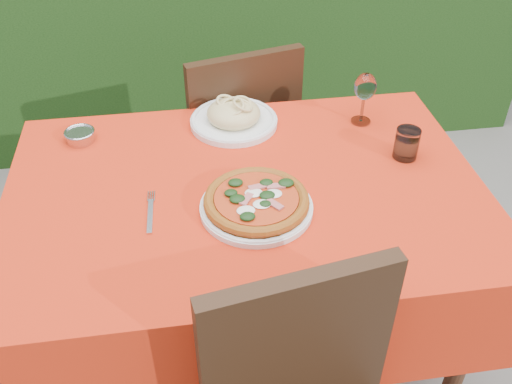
{
  "coord_description": "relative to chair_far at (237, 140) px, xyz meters",
  "views": [
    {
      "loc": [
        -0.15,
        -1.17,
        1.67
      ],
      "look_at": [
        0.02,
        -0.05,
        0.77
      ],
      "focal_mm": 40.0,
      "sensor_mm": 36.0,
      "label": 1
    }
  ],
  "objects": [
    {
      "name": "fork",
      "position": [
        -0.29,
        -0.67,
        0.24
      ],
      "size": [
        0.03,
        0.18,
        0.0
      ],
      "primitive_type": "cube",
      "rotation": [
        0.0,
        0.0,
        -0.04
      ],
      "color": "silver",
      "rests_on": "dining_table"
    },
    {
      "name": "pasta_plate",
      "position": [
        -0.04,
        -0.27,
        0.27
      ],
      "size": [
        0.27,
        0.27,
        0.08
      ],
      "rotation": [
        0.0,
        0.0,
        -0.3
      ],
      "color": "white",
      "rests_on": "dining_table"
    },
    {
      "name": "wine_glass",
      "position": [
        0.35,
        -0.32,
        0.35
      ],
      "size": [
        0.07,
        0.07,
        0.16
      ],
      "color": "silver",
      "rests_on": "dining_table"
    },
    {
      "name": "water_glass",
      "position": [
        0.42,
        -0.52,
        0.28
      ],
      "size": [
        0.07,
        0.07,
        0.09
      ],
      "color": "silver",
      "rests_on": "dining_table"
    },
    {
      "name": "steel_ramekin",
      "position": [
        -0.49,
        -0.3,
        0.25
      ],
      "size": [
        0.08,
        0.08,
        0.03
      ],
      "primitive_type": "cylinder",
      "color": "#B9BAC1",
      "rests_on": "dining_table"
    },
    {
      "name": "dining_table",
      "position": [
        -0.04,
        -0.59,
        0.09
      ],
      "size": [
        1.26,
        0.86,
        0.75
      ],
      "color": "#432415",
      "rests_on": "ground"
    },
    {
      "name": "chair_far",
      "position": [
        0.0,
        0.0,
        0.0
      ],
      "size": [
        0.49,
        0.49,
        0.89
      ],
      "rotation": [
        0.0,
        0.0,
        3.39
      ],
      "color": "black",
      "rests_on": "ground"
    },
    {
      "name": "pizza_plate",
      "position": [
        -0.03,
        -0.69,
        0.26
      ],
      "size": [
        0.31,
        0.31,
        0.05
      ],
      "rotation": [
        0.0,
        0.0,
        -0.24
      ],
      "color": "white",
      "rests_on": "dining_table"
    },
    {
      "name": "ground",
      "position": [
        -0.04,
        -0.59,
        -0.51
      ],
      "size": [
        60.0,
        60.0,
        0.0
      ],
      "primitive_type": "plane",
      "color": "#66605C",
      "rests_on": "ground"
    }
  ]
}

